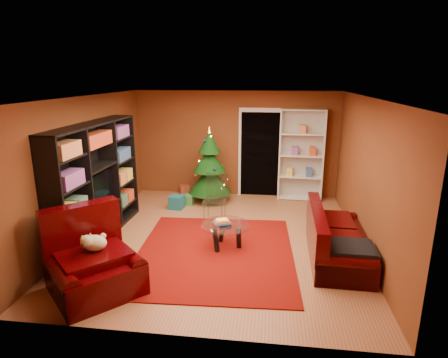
# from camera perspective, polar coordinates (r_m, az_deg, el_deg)

# --- Properties ---
(floor) EXTENTS (5.00, 5.50, 0.05)m
(floor) POSITION_cam_1_polar(r_m,az_deg,el_deg) (7.11, -0.41, -9.24)
(floor) COLOR #935635
(floor) RESTS_ON ground
(ceiling) EXTENTS (5.00, 5.50, 0.05)m
(ceiling) POSITION_cam_1_polar(r_m,az_deg,el_deg) (6.47, -0.46, 12.60)
(ceiling) COLOR silver
(ceiling) RESTS_ON wall_back
(wall_back) EXTENTS (5.00, 0.05, 2.60)m
(wall_back) POSITION_cam_1_polar(r_m,az_deg,el_deg) (9.36, 1.84, 5.35)
(wall_back) COLOR brown
(wall_back) RESTS_ON ground
(wall_left) EXTENTS (0.05, 5.50, 2.60)m
(wall_left) POSITION_cam_1_polar(r_m,az_deg,el_deg) (7.43, -20.13, 1.70)
(wall_left) COLOR brown
(wall_left) RESTS_ON ground
(wall_right) EXTENTS (0.05, 5.50, 2.60)m
(wall_right) POSITION_cam_1_polar(r_m,az_deg,el_deg) (6.82, 21.10, 0.41)
(wall_right) COLOR brown
(wall_right) RESTS_ON ground
(doorway) EXTENTS (1.06, 0.60, 2.16)m
(doorway) POSITION_cam_1_polar(r_m,az_deg,el_deg) (9.33, 5.48, 3.69)
(doorway) COLOR black
(doorway) RESTS_ON floor
(rug) EXTENTS (2.80, 3.22, 0.02)m
(rug) POSITION_cam_1_polar(r_m,az_deg,el_deg) (6.57, -1.38, -11.14)
(rug) COLOR maroon
(rug) RESTS_ON floor
(media_unit) EXTENTS (0.50, 2.81, 2.15)m
(media_unit) POSITION_cam_1_polar(r_m,az_deg,el_deg) (7.20, -18.91, -0.47)
(media_unit) COLOR black
(media_unit) RESTS_ON floor
(christmas_tree) EXTENTS (1.09, 1.09, 1.84)m
(christmas_tree) POSITION_cam_1_polar(r_m,az_deg,el_deg) (8.87, -2.20, 2.08)
(christmas_tree) COLOR black
(christmas_tree) RESTS_ON floor
(gift_box_teal) EXTENTS (0.34, 0.34, 0.30)m
(gift_box_teal) POSITION_cam_1_polar(r_m,az_deg,el_deg) (8.65, -7.21, -3.50)
(gift_box_teal) COLOR #145A69
(gift_box_teal) RESTS_ON floor
(gift_box_green) EXTENTS (0.26, 0.26, 0.23)m
(gift_box_green) POSITION_cam_1_polar(r_m,az_deg,el_deg) (8.89, -5.39, -3.16)
(gift_box_green) COLOR #337531
(gift_box_green) RESTS_ON floor
(gift_box_red) EXTENTS (0.31, 0.31, 0.24)m
(gift_box_red) POSITION_cam_1_polar(r_m,az_deg,el_deg) (9.65, -6.06, -1.64)
(gift_box_red) COLOR #933922
(gift_box_red) RESTS_ON floor
(white_bookshelf) EXTENTS (1.06, 0.43, 2.25)m
(white_bookshelf) POSITION_cam_1_polar(r_m,az_deg,el_deg) (9.19, 11.67, 3.54)
(white_bookshelf) COLOR white
(white_bookshelf) RESTS_ON floor
(armchair) EXTENTS (1.72, 1.72, 0.95)m
(armchair) POSITION_cam_1_polar(r_m,az_deg,el_deg) (5.61, -19.19, -11.65)
(armchair) COLOR black
(armchair) RESTS_ON rug
(dog) EXTENTS (0.49, 0.50, 0.31)m
(dog) POSITION_cam_1_polar(r_m,az_deg,el_deg) (5.57, -19.09, -9.19)
(dog) COLOR beige
(dog) RESTS_ON armchair
(sofa) EXTENTS (0.94, 2.00, 0.85)m
(sofa) POSITION_cam_1_polar(r_m,az_deg,el_deg) (6.51, 17.03, -8.06)
(sofa) COLOR black
(sofa) RESTS_ON rug
(coffee_table) EXTENTS (1.13, 1.13, 0.54)m
(coffee_table) POSITION_cam_1_polar(r_m,az_deg,el_deg) (6.67, 0.24, -8.63)
(coffee_table) COLOR gray
(coffee_table) RESTS_ON rug
(acrylic_chair) EXTENTS (0.48, 0.52, 0.88)m
(acrylic_chair) POSITION_cam_1_polar(r_m,az_deg,el_deg) (7.75, -1.42, -3.39)
(acrylic_chair) COLOR #66605B
(acrylic_chair) RESTS_ON rug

